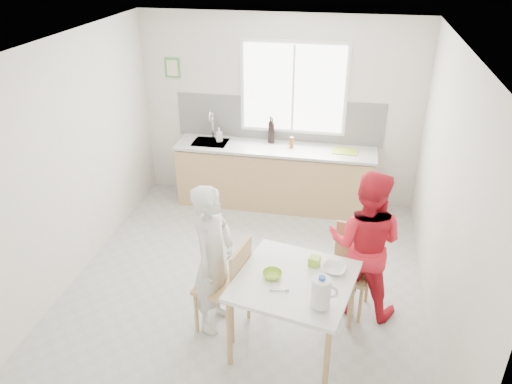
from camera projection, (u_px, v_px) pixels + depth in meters
ground at (247, 283)px, 5.78m from camera, size 4.50×4.50×0.00m
room_shell at (245, 152)px, 5.03m from camera, size 4.50×4.50×4.50m
window at (293, 88)px, 6.90m from camera, size 1.50×0.06×1.30m
backsplash at (279, 120)px, 7.17m from camera, size 3.00×0.02×0.65m
picture_frame at (172, 68)px, 7.12m from camera, size 0.22×0.03×0.28m
kitchen_counter at (274, 179)px, 7.29m from camera, size 2.84×0.64×1.37m
dining_table at (294, 286)px, 4.59m from camera, size 1.22×1.22×0.80m
chair_left at (229, 283)px, 4.90m from camera, size 0.55×0.55×1.01m
chair_far at (351, 264)px, 5.24m from camera, size 0.51×0.51×0.94m
person_white at (213, 259)px, 4.85m from camera, size 0.49×0.64×1.58m
person_red at (365, 244)px, 5.05m from camera, size 0.89×0.76×1.62m
bowl_green at (272, 275)px, 4.57m from camera, size 0.21×0.21×0.06m
bowl_white at (334, 269)px, 4.65m from camera, size 0.26×0.26×0.05m
milk_jug at (322, 292)px, 4.14m from camera, size 0.23×0.17×0.29m
green_box at (314, 261)px, 4.73m from camera, size 0.12×0.12×0.09m
spoon at (278, 290)px, 4.40m from camera, size 0.16×0.04×0.01m
cutting_board at (345, 151)px, 6.90m from camera, size 0.36×0.26×0.01m
wine_bottle_a at (270, 132)px, 7.14m from camera, size 0.07×0.07×0.32m
wine_bottle_b at (272, 133)px, 7.12m from camera, size 0.07×0.07×0.30m
jar_amber at (291, 143)px, 6.99m from camera, size 0.06×0.06×0.16m
soap_bottle at (219, 135)px, 7.22m from camera, size 0.12×0.12×0.20m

